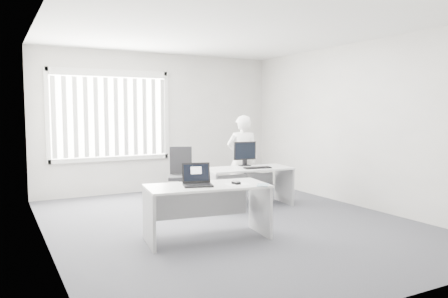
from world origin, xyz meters
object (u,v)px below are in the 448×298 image
office_chair (181,184)px  laptop (198,175)px  person (243,158)px  monitor (245,154)px  desk_near (207,200)px  desk_far (248,178)px

office_chair → laptop: bearing=-83.3°
person → laptop: size_ratio=4.33×
laptop → monitor: bearing=61.5°
office_chair → desk_near: bearing=-80.4°
office_chair → person: 1.23m
desk_near → desk_far: 2.05m
person → monitor: 0.27m
desk_near → office_chair: office_chair is taller
desk_far → person: bearing=76.5°
desk_far → office_chair: (-0.84, 1.00, -0.18)m
desk_far → person: 0.60m
monitor → desk_far: bearing=-103.2°
laptop → desk_near: bearing=29.3°
desk_far → person: (0.17, 0.49, 0.30)m
person → laptop: person is taller
office_chair → monitor: bearing=-14.4°
monitor → office_chair: bearing=145.0°
desk_far → person: size_ratio=0.97×
desk_far → monitor: bearing=78.6°
person → laptop: 2.64m
desk_near → desk_far: desk_near is taller
desk_far → monitor: (0.08, 0.26, 0.40)m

